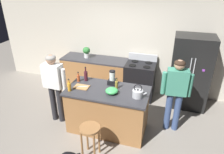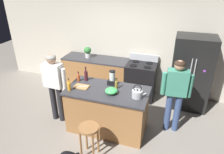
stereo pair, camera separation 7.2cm
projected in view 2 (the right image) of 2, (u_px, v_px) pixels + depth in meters
The scene contains 19 objects.
ground_plane at pixel (108, 128), 4.53m from camera, with size 14.00×14.00×0.00m, color gray.
back_wall at pixel (131, 43), 5.60m from camera, with size 8.00×0.10×2.70m, color beige.
kitchen_island at pixel (107, 110), 4.32m from camera, with size 1.65×0.86×0.95m.
back_counter_run at pixel (99, 74), 5.87m from camera, with size 2.00×0.64×0.95m.
refrigerator at pixel (191, 73), 4.97m from camera, with size 0.90×0.73×1.79m.
stove_range at pixel (140, 80), 5.51m from camera, with size 0.76×0.65×1.13m.
person_by_island_left at pixel (54, 82), 4.40m from camera, with size 0.59×0.23×1.58m.
person_by_sink_right at pixel (176, 90), 4.08m from camera, with size 0.60×0.26×1.60m.
bar_stool at pixel (89, 133), 3.62m from camera, with size 0.36×0.36×0.66m.
potted_plant at pixel (88, 52), 5.68m from camera, with size 0.20×0.20×0.30m.
blender_appliance at pixel (112, 79), 4.29m from camera, with size 0.17×0.17×0.31m.
bottle_cooking_sauce at pixel (79, 78), 4.44m from camera, with size 0.06×0.06×0.22m.
bottle_vinegar at pixel (116, 85), 4.14m from camera, with size 0.06×0.06×0.24m.
bottle_soda at pixel (69, 86), 4.07m from camera, with size 0.07×0.07×0.26m.
bottle_wine at pixel (86, 75), 4.45m from camera, with size 0.08×0.08×0.32m.
mixing_bowl at pixel (111, 91), 3.98m from camera, with size 0.25×0.25×0.11m, color #3FB259.
tea_kettle at pixel (137, 94), 3.84m from camera, with size 0.28×0.20×0.27m.
cutting_board at pixel (81, 87), 4.22m from camera, with size 0.30×0.20×0.02m, color #B7844C.
chef_knife at pixel (82, 86), 4.21m from camera, with size 0.22×0.03×0.01m, color #B7BABF.
Camera 2 is at (1.22, -3.37, 3.00)m, focal length 33.24 mm.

